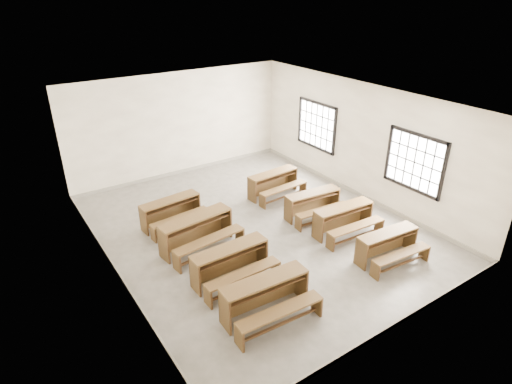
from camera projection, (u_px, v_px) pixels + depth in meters
room at (259, 146)px, 9.82m from camera, size 8.50×8.50×3.20m
desk_set_0 at (266, 295)px, 7.74m from camera, size 1.72×0.95×0.75m
desk_set_1 at (231, 261)px, 8.68m from camera, size 1.66×0.88×0.74m
desk_set_2 at (197, 230)px, 9.73m from camera, size 1.84×1.10×0.79m
desk_set_3 at (172, 210)px, 10.71m from camera, size 1.60×0.94×0.69m
desk_set_4 at (388, 244)px, 9.35m from camera, size 1.54×0.90×0.67m
desk_set_5 at (344, 218)px, 10.34m from camera, size 1.61×0.90×0.71m
desk_set_6 at (313, 203)px, 11.09m from camera, size 1.58×0.92×0.68m
desk_set_7 at (274, 182)px, 12.21m from camera, size 1.59×0.90×0.69m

